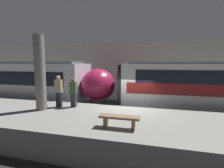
{
  "coord_description": "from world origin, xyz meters",
  "views": [
    {
      "loc": [
        1.53,
        -9.41,
        3.51
      ],
      "look_at": [
        -1.26,
        0.95,
        2.21
      ],
      "focal_mm": 28.0,
      "sensor_mm": 36.0,
      "label": 1
    }
  ],
  "objects_px": {
    "support_pillar_near": "(40,73)",
    "platform_bench": "(119,119)",
    "person_walking": "(73,92)",
    "person_waiting": "(59,90)"
  },
  "relations": [
    {
      "from": "person_waiting",
      "to": "platform_bench",
      "type": "xyz_separation_m",
      "value": [
        3.84,
        -2.15,
        -0.57
      ]
    },
    {
      "from": "support_pillar_near",
      "to": "platform_bench",
      "type": "relative_size",
      "value": 2.51
    },
    {
      "from": "platform_bench",
      "to": "person_walking",
      "type": "bearing_deg",
      "value": 142.36
    },
    {
      "from": "person_walking",
      "to": "platform_bench",
      "type": "height_order",
      "value": "person_walking"
    },
    {
      "from": "support_pillar_near",
      "to": "person_walking",
      "type": "xyz_separation_m",
      "value": [
        1.34,
        0.93,
        -1.06
      ]
    },
    {
      "from": "support_pillar_near",
      "to": "person_waiting",
      "type": "xyz_separation_m",
      "value": [
        0.58,
        0.71,
        -0.97
      ]
    },
    {
      "from": "person_waiting",
      "to": "person_walking",
      "type": "distance_m",
      "value": 0.8
    },
    {
      "from": "platform_bench",
      "to": "support_pillar_near",
      "type": "bearing_deg",
      "value": 161.92
    },
    {
      "from": "person_walking",
      "to": "platform_bench",
      "type": "bearing_deg",
      "value": -37.64
    },
    {
      "from": "person_waiting",
      "to": "person_walking",
      "type": "bearing_deg",
      "value": 16.69
    }
  ]
}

